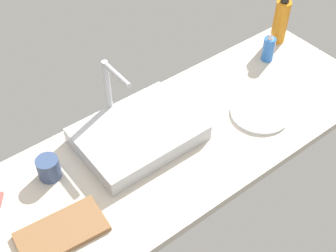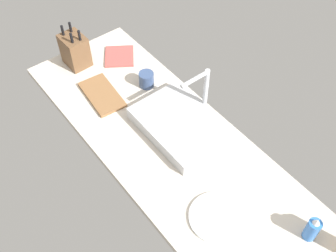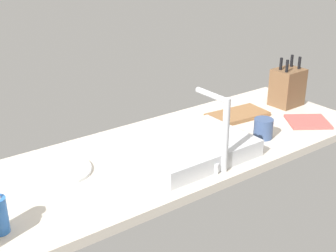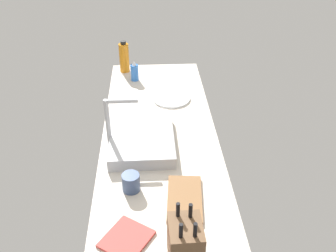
% 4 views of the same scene
% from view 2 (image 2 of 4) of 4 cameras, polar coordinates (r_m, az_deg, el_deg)
% --- Properties ---
extents(countertop_slab, '(1.84, 0.62, 0.04)m').
position_cam_2_polar(countertop_slab, '(1.89, 0.87, -3.30)').
color(countertop_slab, beige).
rests_on(countertop_slab, ground).
extents(sink_basin, '(0.44, 0.32, 0.06)m').
position_cam_2_polar(sink_basin, '(1.92, 1.80, 0.27)').
color(sink_basin, '#B7BABF').
rests_on(sink_basin, countertop_slab).
extents(faucet, '(0.06, 0.17, 0.28)m').
position_cam_2_polar(faucet, '(1.90, 4.99, 5.19)').
color(faucet, '#B7BABF').
rests_on(faucet, countertop_slab).
extents(knife_block, '(0.15, 0.12, 0.24)m').
position_cam_2_polar(knife_block, '(2.27, -13.11, 10.45)').
color(knife_block, brown).
rests_on(knife_block, countertop_slab).
extents(cutting_board, '(0.29, 0.17, 0.02)m').
position_cam_2_polar(cutting_board, '(2.11, -9.39, 4.44)').
color(cutting_board, brown).
rests_on(cutting_board, countertop_slab).
extents(soap_bottle, '(0.05, 0.05, 0.14)m').
position_cam_2_polar(soap_bottle, '(1.69, 19.84, -13.64)').
color(soap_bottle, blue).
rests_on(soap_bottle, countertop_slab).
extents(dinner_plate, '(0.23, 0.23, 0.01)m').
position_cam_2_polar(dinner_plate, '(1.69, 7.00, -12.75)').
color(dinner_plate, white).
rests_on(dinner_plate, countertop_slab).
extents(dish_towel, '(0.23, 0.23, 0.01)m').
position_cam_2_polar(dish_towel, '(2.33, -6.92, 9.82)').
color(dish_towel, '#CC4C47').
rests_on(dish_towel, countertop_slab).
extents(coffee_mug, '(0.08, 0.08, 0.08)m').
position_cam_2_polar(coffee_mug, '(2.12, -3.08, 6.64)').
color(coffee_mug, '#384C75').
rests_on(coffee_mug, countertop_slab).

